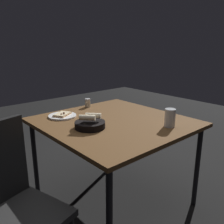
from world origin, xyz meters
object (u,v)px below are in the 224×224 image
object	(u,v)px
pizza_plate	(62,115)
pepper_shaker	(88,103)
chair_near	(8,199)
bread_basket	(90,124)
beer_glass	(170,119)
dining_table	(114,127)

from	to	relation	value
pizza_plate	pepper_shaker	bearing A→B (deg)	19.40
chair_near	bread_basket	bearing A→B (deg)	12.23
beer_glass	pizza_plate	bearing A→B (deg)	122.44
bread_basket	pizza_plate	bearing A→B (deg)	91.81
dining_table	pizza_plate	xyz separation A→B (m)	(-0.26, 0.37, 0.07)
beer_glass	pepper_shaker	xyz separation A→B (m)	(-0.12, 0.87, -0.03)
beer_glass	pepper_shaker	world-z (taller)	beer_glass
beer_glass	chair_near	xyz separation A→B (m)	(-1.13, 0.22, -0.27)
pizza_plate	bread_basket	world-z (taller)	bread_basket
pizza_plate	bread_basket	distance (m)	0.38
pizza_plate	beer_glass	xyz separation A→B (m)	(0.47, -0.75, 0.05)
dining_table	bread_basket	distance (m)	0.26
beer_glass	bread_basket	bearing A→B (deg)	141.74
dining_table	beer_glass	xyz separation A→B (m)	(0.22, -0.38, 0.12)
dining_table	chair_near	bearing A→B (deg)	-170.04
dining_table	bread_basket	world-z (taller)	bread_basket
pepper_shaker	pizza_plate	bearing A→B (deg)	-160.60
pepper_shaker	chair_near	distance (m)	1.23
pizza_plate	pepper_shaker	world-z (taller)	pepper_shaker
pizza_plate	chair_near	bearing A→B (deg)	-141.25
beer_glass	pepper_shaker	size ratio (longest dim) A/B	1.67
bread_basket	pepper_shaker	size ratio (longest dim) A/B	2.76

